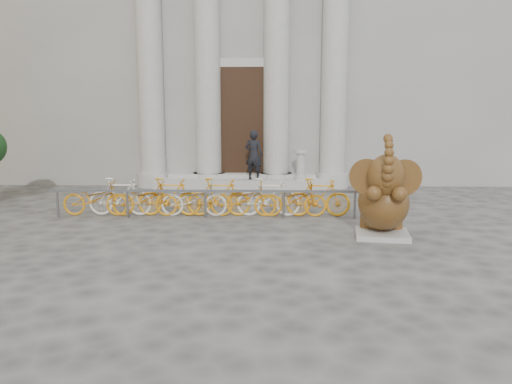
{
  "coord_description": "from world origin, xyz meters",
  "views": [
    {
      "loc": [
        0.9,
        -7.89,
        2.75
      ],
      "look_at": [
        0.67,
        2.02,
        1.1
      ],
      "focal_mm": 35.0,
      "sensor_mm": 36.0,
      "label": 1
    }
  ],
  "objects": [
    {
      "name": "pedestrian",
      "position": [
        0.43,
        9.05,
        1.21
      ],
      "size": [
        0.72,
        0.59,
        1.7
      ],
      "primitive_type": "imported",
      "rotation": [
        0.0,
        0.0,
        2.8
      ],
      "color": "black",
      "rests_on": "entrance_steps"
    },
    {
      "name": "ground",
      "position": [
        0.0,
        0.0,
        0.0
      ],
      "size": [
        80.0,
        80.0,
        0.0
      ],
      "primitive_type": "plane",
      "color": "#474442",
      "rests_on": "ground"
    },
    {
      "name": "elephant_statue",
      "position": [
        3.4,
        2.69,
        0.82
      ],
      "size": [
        1.49,
        1.73,
        2.24
      ],
      "rotation": [
        0.0,
        0.0,
        -0.15
      ],
      "color": "#A8A59E",
      "rests_on": "ground"
    },
    {
      "name": "bike_rack",
      "position": [
        -0.7,
        4.8,
        0.5
      ],
      "size": [
        8.0,
        0.53,
        1.0
      ],
      "color": "slate",
      "rests_on": "ground"
    },
    {
      "name": "entrance_steps",
      "position": [
        0.0,
        9.4,
        0.18
      ],
      "size": [
        6.0,
        1.2,
        0.36
      ],
      "primitive_type": "cube",
      "color": "#A8A59E",
      "rests_on": "ground"
    },
    {
      "name": "classical_building",
      "position": [
        0.0,
        14.93,
        5.98
      ],
      "size": [
        22.0,
        10.7,
        12.0
      ],
      "color": "gray",
      "rests_on": "ground"
    },
    {
      "name": "balustrade_post",
      "position": [
        2.03,
        9.1,
        0.83
      ],
      "size": [
        0.41,
        0.41,
        1.01
      ],
      "color": "#A8A59E",
      "rests_on": "entrance_steps"
    }
  ]
}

